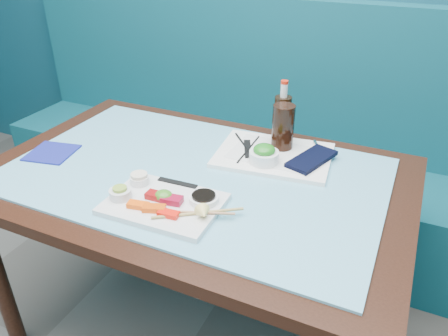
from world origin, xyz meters
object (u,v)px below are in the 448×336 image
at_px(sashimi_plate, 164,204).
at_px(blue_napkin, 52,153).
at_px(serving_tray, 274,155).
at_px(seaweed_bowl, 264,157).
at_px(cola_bottle_body, 282,120).
at_px(dining_table, 195,195).
at_px(cola_glass, 283,127).
at_px(booth_bench, 272,163).

distance_m(sashimi_plate, blue_napkin, 0.55).
distance_m(serving_tray, seaweed_bowl, 0.08).
distance_m(sashimi_plate, cola_bottle_body, 0.58).
xyz_separation_m(dining_table, seaweed_bowl, (0.20, 0.14, 0.13)).
bearing_deg(cola_glass, serving_tray, -100.30).
bearing_deg(seaweed_bowl, dining_table, -145.37).
relative_size(seaweed_bowl, blue_napkin, 0.66).
relative_size(dining_table, serving_tray, 3.57).
relative_size(sashimi_plate, blue_napkin, 2.15).
height_order(seaweed_bowl, cola_glass, cola_glass).
height_order(serving_tray, cola_glass, cola_glass).
xyz_separation_m(serving_tray, cola_glass, (0.01, 0.05, 0.09)).
height_order(booth_bench, blue_napkin, booth_bench).
bearing_deg(seaweed_bowl, cola_bottle_body, 92.13).
bearing_deg(cola_bottle_body, blue_napkin, -148.45).
xyz_separation_m(dining_table, sashimi_plate, (0.02, -0.21, 0.10)).
distance_m(dining_table, serving_tray, 0.31).
bearing_deg(sashimi_plate, booth_bench, 89.22).
bearing_deg(cola_bottle_body, serving_tray, -82.23).
relative_size(serving_tray, cola_glass, 2.44).
bearing_deg(cola_bottle_body, sashimi_plate, -107.15).
height_order(dining_table, serving_tray, serving_tray).
xyz_separation_m(booth_bench, cola_glass, (0.22, -0.57, 0.48)).
height_order(dining_table, seaweed_bowl, seaweed_bowl).
bearing_deg(seaweed_bowl, blue_napkin, -162.05).
xyz_separation_m(serving_tray, cola_bottle_body, (-0.02, 0.13, 0.08)).
bearing_deg(cola_bottle_body, cola_glass, -69.53).
height_order(dining_table, sashimi_plate, sashimi_plate).
relative_size(cola_glass, cola_bottle_body, 0.91).
bearing_deg(booth_bench, blue_napkin, -119.19).
bearing_deg(seaweed_bowl, serving_tray, 82.41).
bearing_deg(dining_table, cola_glass, 50.88).
bearing_deg(booth_bench, seaweed_bowl, -74.47).
bearing_deg(cola_bottle_body, seaweed_bowl, -87.87).
bearing_deg(sashimi_plate, serving_tray, 64.35).
distance_m(booth_bench, sashimi_plate, 1.12).
bearing_deg(sashimi_plate, seaweed_bowl, 61.24).
bearing_deg(cola_glass, blue_napkin, -153.84).
relative_size(dining_table, blue_napkin, 9.15).
distance_m(dining_table, cola_bottle_body, 0.43).
bearing_deg(dining_table, booth_bench, 90.00).
bearing_deg(serving_tray, dining_table, -140.85).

